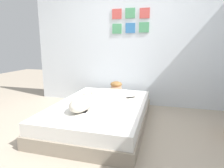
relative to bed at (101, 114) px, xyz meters
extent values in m
plane|color=tan|center=(0.24, -0.52, -0.17)|extent=(12.28, 12.28, 0.00)
cube|color=silver|center=(0.24, 1.22, 1.08)|extent=(4.14, 0.10, 2.50)
cube|color=#4C9966|center=(-0.03, 1.16, 1.37)|extent=(0.19, 0.02, 0.19)
cube|color=#3372B2|center=(0.24, 1.16, 1.38)|extent=(0.19, 0.02, 0.19)
cube|color=#4C9966|center=(0.51, 1.16, 1.39)|extent=(0.19, 0.02, 0.19)
cube|color=#CC4C47|center=(-0.03, 1.16, 1.66)|extent=(0.19, 0.02, 0.19)
cube|color=#4C9966|center=(0.23, 1.16, 1.66)|extent=(0.19, 0.02, 0.19)
cube|color=#CC4C47|center=(0.51, 1.16, 1.65)|extent=(0.19, 0.02, 0.19)
cube|color=gray|center=(0.00, 0.00, -0.08)|extent=(1.37, 2.02, 0.17)
cube|color=white|center=(0.00, 0.00, 0.09)|extent=(1.33, 1.96, 0.16)
ellipsoid|color=white|center=(0.25, 0.49, 0.23)|extent=(0.52, 0.32, 0.11)
cube|color=white|center=(0.14, -0.06, 0.26)|extent=(0.42, 0.64, 0.18)
ellipsoid|color=tan|center=(0.14, 0.28, 0.28)|extent=(0.32, 0.20, 0.16)
sphere|color=tan|center=(0.14, 0.44, 0.32)|extent=(0.19, 0.19, 0.19)
ellipsoid|color=olive|center=(0.14, 0.44, 0.39)|extent=(0.20, 0.20, 0.10)
cylinder|color=tan|center=(0.04, 0.42, 0.25)|extent=(0.23, 0.07, 0.14)
cylinder|color=tan|center=(0.24, 0.42, 0.25)|extent=(0.23, 0.07, 0.14)
ellipsoid|color=beige|center=(-0.15, -0.40, 0.27)|extent=(0.26, 0.48, 0.20)
sphere|color=beige|center=(-0.17, -0.14, 0.29)|extent=(0.15, 0.15, 0.15)
cone|color=#A79F8E|center=(-0.20, -0.12, 0.36)|extent=(0.05, 0.05, 0.05)
cone|color=#A79F8E|center=(-0.10, -0.12, 0.36)|extent=(0.05, 0.05, 0.05)
cylinder|color=white|center=(0.25, 0.36, 0.21)|extent=(0.09, 0.09, 0.07)
torus|color=white|center=(0.31, 0.36, 0.21)|extent=(0.05, 0.01, 0.05)
cube|color=black|center=(-0.09, -0.40, 0.17)|extent=(0.07, 0.14, 0.01)
camera|label=1|loc=(0.91, -2.69, 1.06)|focal=30.62mm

